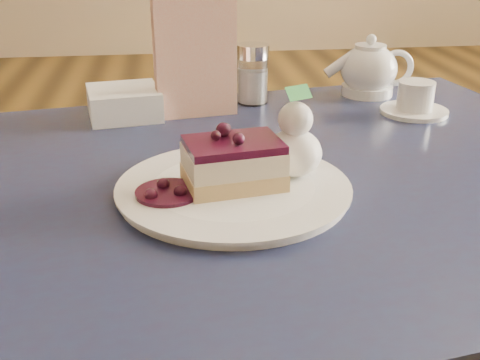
{
  "coord_description": "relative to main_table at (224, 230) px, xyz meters",
  "views": [
    {
      "loc": [
        0.13,
        -0.46,
        1.14
      ],
      "look_at": [
        0.21,
        0.2,
        0.84
      ],
      "focal_mm": 45.0,
      "sensor_mm": 36.0,
      "label": 1
    }
  ],
  "objects": [
    {
      "name": "whipped_cream",
      "position": [
        0.1,
        -0.03,
        0.13
      ],
      "size": [
        0.08,
        0.08,
        0.07
      ],
      "color": "white",
      "rests_on": "dessert_plate"
    },
    {
      "name": "menu_card",
      "position": [
        -0.02,
        0.3,
        0.2
      ],
      "size": [
        0.15,
        0.06,
        0.23
      ],
      "primitive_type": "cube",
      "rotation": [
        0.0,
        0.0,
        0.16
      ],
      "color": "beige",
      "rests_on": "main_table"
    },
    {
      "name": "main_table",
      "position": [
        0.0,
        0.0,
        0.0
      ],
      "size": [
        1.39,
        1.04,
        0.79
      ],
      "rotation": [
        0.0,
        0.0,
        0.16
      ],
      "color": "#17203D",
      "rests_on": "ground"
    },
    {
      "name": "tea_set",
      "position": [
        0.35,
        0.37,
        0.13
      ],
      "size": [
        0.22,
        0.26,
        0.11
      ],
      "color": "white",
      "rests_on": "main_table"
    },
    {
      "name": "sugar_shaker",
      "position": [
        0.1,
        0.37,
        0.14
      ],
      "size": [
        0.06,
        0.06,
        0.12
      ],
      "color": "white",
      "rests_on": "main_table"
    },
    {
      "name": "berry_sauce",
      "position": [
        -0.08,
        -0.07,
        0.1
      ],
      "size": [
        0.08,
        0.08,
        0.01
      ],
      "primitive_type": "cylinder",
      "color": "black",
      "rests_on": "dessert_plate"
    },
    {
      "name": "dessert_plate",
      "position": [
        0.01,
        -0.05,
        0.09
      ],
      "size": [
        0.31,
        0.31,
        0.01
      ],
      "primitive_type": "cylinder",
      "color": "white",
      "rests_on": "main_table"
    },
    {
      "name": "napkin_stack",
      "position": [
        -0.15,
        0.31,
        0.11
      ],
      "size": [
        0.15,
        0.15,
        0.05
      ],
      "primitive_type": "cube",
      "rotation": [
        0.0,
        0.0,
        0.16
      ],
      "color": "white",
      "rests_on": "main_table"
    },
    {
      "name": "cheesecake_slice",
      "position": [
        0.01,
        -0.05,
        0.13
      ],
      "size": [
        0.14,
        0.11,
        0.06
      ],
      "rotation": [
        0.0,
        0.0,
        0.16
      ],
      "color": "tan",
      "rests_on": "dessert_plate"
    }
  ]
}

